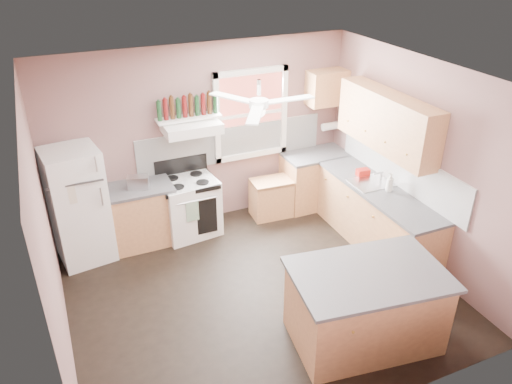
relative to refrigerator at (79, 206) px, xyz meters
name	(u,v)px	position (x,y,z in m)	size (l,w,h in m)	color
floor	(258,291)	(1.86, -1.66, -0.80)	(4.50, 4.50, 0.00)	black
ceiling	(259,80)	(1.86, -1.66, 1.90)	(4.50, 4.50, 0.00)	white
wall_back	(202,136)	(1.86, 0.37, 0.55)	(4.50, 0.05, 2.70)	#7A5754
wall_right	(419,163)	(4.14, -1.66, 0.55)	(0.05, 4.00, 2.70)	#7A5754
wall_left	(45,243)	(-0.41, -1.66, 0.55)	(0.05, 4.00, 2.70)	#7A5754
backsplash_back	(232,144)	(2.31, 0.33, 0.37)	(2.90, 0.03, 0.55)	white
backsplash_right	(400,167)	(4.10, -1.36, 0.37)	(0.03, 2.60, 0.55)	white
window_view	(250,114)	(2.61, 0.33, 0.80)	(1.00, 0.02, 1.20)	brown
window_frame	(251,115)	(2.61, 0.30, 0.80)	(1.16, 0.07, 1.36)	white
refrigerator	(79,206)	(0.00, 0.00, 0.00)	(0.68, 0.66, 1.60)	white
base_cabinet_left	(142,216)	(0.80, 0.04, -0.37)	(0.90, 0.60, 0.86)	#A76F45
counter_left	(138,188)	(0.80, 0.04, 0.08)	(0.92, 0.62, 0.04)	#464649
toaster	(138,182)	(0.81, 0.00, 0.19)	(0.28, 0.16, 0.18)	silver
stove	(189,207)	(1.50, 0.02, -0.37)	(0.79, 0.64, 0.86)	white
range_hood	(192,127)	(1.63, 0.09, 0.82)	(0.78, 0.50, 0.14)	white
bottle_shelf	(189,118)	(1.63, 0.21, 0.92)	(0.90, 0.26, 0.03)	white
cart	(271,198)	(2.81, -0.02, -0.49)	(0.61, 0.41, 0.61)	#A76F45
base_cabinet_corner	(314,180)	(3.61, 0.04, -0.37)	(1.00, 0.60, 0.86)	#A76F45
base_cabinet_right	(376,218)	(3.81, -1.36, -0.37)	(0.60, 2.20, 0.86)	#A76F45
counter_corner	(316,155)	(3.61, 0.04, 0.08)	(1.02, 0.62, 0.04)	#464649
counter_right	(379,190)	(3.80, -1.36, 0.08)	(0.62, 2.22, 0.04)	#464649
sink	(371,183)	(3.80, -1.16, 0.09)	(0.55, 0.45, 0.03)	silver
faucet	(381,176)	(3.96, -1.16, 0.17)	(0.03, 0.03, 0.14)	silver
upper_cabinet_right	(387,122)	(3.94, -1.16, 0.98)	(0.33, 1.80, 0.76)	#A76F45
upper_cabinet_corner	(327,88)	(3.81, 0.17, 1.10)	(0.60, 0.33, 0.52)	#A76F45
paper_towel	(330,126)	(3.93, 0.20, 0.45)	(0.12, 0.12, 0.26)	white
island	(365,308)	(2.59, -2.85, -0.37)	(1.51, 0.96, 0.86)	#A76F45
island_top	(369,274)	(2.59, -2.85, 0.08)	(1.60, 1.05, 0.04)	#464649
ceiling_fan_hub	(259,104)	(1.86, -1.66, 1.65)	(0.20, 0.20, 0.08)	white
soap_bottle	(390,182)	(3.88, -1.45, 0.23)	(0.10, 0.10, 0.26)	silver
red_caddy	(363,172)	(3.83, -0.91, 0.15)	(0.18, 0.12, 0.10)	#A9160E
wine_bottles	(188,107)	(1.63, 0.21, 1.08)	(0.86, 0.06, 0.31)	#143819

